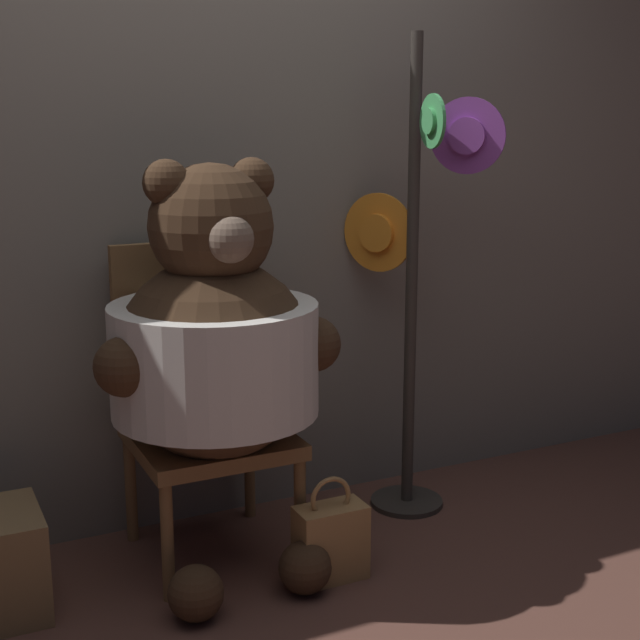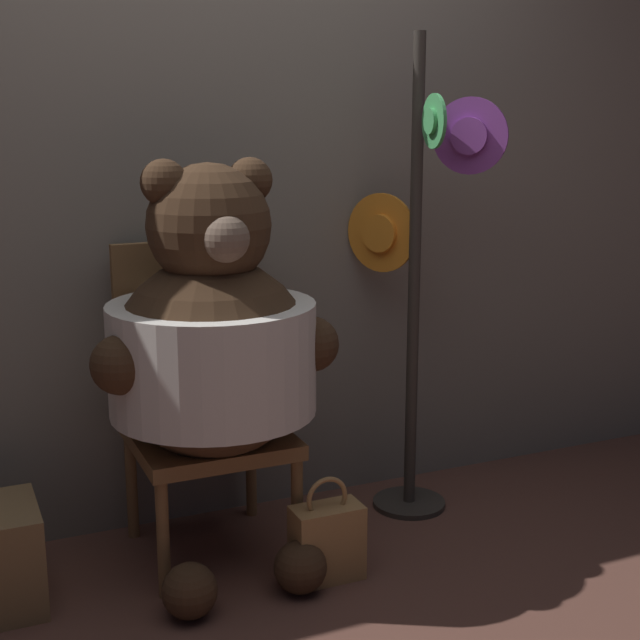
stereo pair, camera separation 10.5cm
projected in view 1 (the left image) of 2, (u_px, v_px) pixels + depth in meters
name	position (u px, v px, depth m)	size (l,w,h in m)	color
ground_plane	(275.00, 597.00, 2.80)	(14.00, 14.00, 0.00)	brown
wall_back	(192.00, 214.00, 3.18)	(8.00, 0.10, 2.27)	slate
chair	(200.00, 398.00, 3.05)	(0.51, 0.51, 1.06)	brown
teddy_bear	(215.00, 345.00, 2.84)	(0.81, 0.71, 1.35)	#3D2819
hat_display_rack	(414.00, 273.00, 3.27)	(0.38, 0.49, 1.77)	#332D28
handbag_on_ground	(331.00, 541.00, 2.89)	(0.23, 0.12, 0.35)	#A87A47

